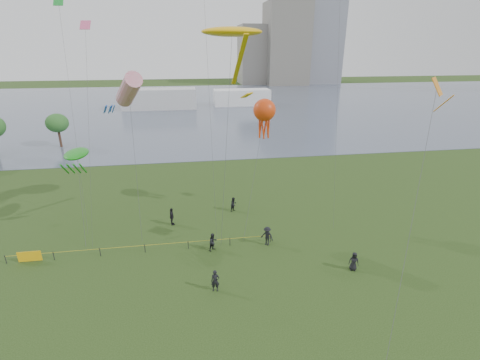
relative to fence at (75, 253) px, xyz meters
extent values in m
plane|color=#1C3210|center=(14.61, -13.22, -0.55)|extent=(400.00, 400.00, 0.00)
cube|color=#4E586B|center=(14.61, 86.78, -0.53)|extent=(400.00, 120.00, 0.08)
cube|color=slate|center=(60.61, 148.78, 18.45)|extent=(20.00, 20.00, 38.00)
cube|color=gray|center=(46.61, 154.78, 13.45)|extent=(16.00, 18.00, 28.00)
cube|color=silver|center=(2.61, 81.78, 2.45)|extent=(22.00, 8.00, 6.00)
cube|color=white|center=(28.61, 84.78, 1.95)|extent=(18.00, 7.00, 5.00)
cylinder|color=#3A251A|center=(-13.42, 39.82, 0.88)|extent=(0.44, 0.44, 2.86)
ellipsoid|color=#306829|center=(-13.42, 39.82, 4.09)|extent=(4.07, 4.07, 3.44)
cylinder|color=black|center=(-5.88, 0.00, -0.13)|extent=(0.07, 0.07, 0.85)
cylinder|color=black|center=(-1.88, 0.00, -0.13)|extent=(0.07, 0.07, 0.85)
cylinder|color=black|center=(2.12, 0.00, -0.13)|extent=(0.07, 0.07, 0.85)
cylinder|color=black|center=(6.12, 0.00, -0.13)|extent=(0.07, 0.07, 0.85)
cylinder|color=black|center=(10.12, 0.00, -0.13)|extent=(0.07, 0.07, 0.85)
cylinder|color=black|center=(14.12, 0.00, -0.13)|extent=(0.07, 0.07, 0.85)
cylinder|color=black|center=(18.12, 0.00, -0.13)|extent=(0.07, 0.07, 0.85)
cylinder|color=yellow|center=(6.12, 0.00, 0.19)|extent=(24.00, 0.03, 0.03)
cube|color=#F9B40D|center=(-3.88, 0.00, 0.00)|extent=(2.00, 0.04, 1.00)
imported|color=black|center=(12.46, -0.57, 0.32)|extent=(1.08, 1.04, 1.76)
imported|color=black|center=(17.68, -0.43, 0.42)|extent=(1.43, 1.34, 1.94)
imported|color=black|center=(8.47, 5.11, 0.42)|extent=(0.67, 1.20, 1.94)
imported|color=black|center=(24.11, -5.50, 0.29)|extent=(0.97, 0.80, 1.69)
imported|color=black|center=(12.16, -6.44, 0.36)|extent=(0.72, 0.53, 1.82)
imported|color=black|center=(15.49, 7.42, 0.30)|extent=(1.06, 1.03, 1.71)
cylinder|color=#3F3F42|center=(14.14, 2.18, 9.06)|extent=(1.81, 4.14, 19.24)
ellipsoid|color=#EBAC0C|center=(15.03, 4.24, 18.68)|extent=(5.48, 3.43, 0.86)
cube|color=#EBAC0C|center=(15.03, 0.04, 16.28)|extent=(0.36, 6.98, 4.09)
cube|color=#EBAC0C|center=(15.03, -3.76, 14.18)|extent=(0.95, 0.95, 0.42)
cylinder|color=#3F3F42|center=(5.46, 4.22, 6.52)|extent=(0.34, 4.32, 14.16)
cylinder|color=#C5183E|center=(5.30, 6.36, 13.60)|extent=(3.49, 4.98, 3.68)
cylinder|color=blue|center=(3.90, 5.16, 12.00)|extent=(0.60, 1.13, 0.88)
cylinder|color=blue|center=(3.63, 5.54, 12.00)|extent=(0.60, 1.13, 0.88)
cylinder|color=blue|center=(3.18, 5.40, 12.00)|extent=(0.60, 1.13, 0.88)
cylinder|color=blue|center=(3.18, 4.93, 12.00)|extent=(0.60, 1.13, 0.88)
cylinder|color=blue|center=(3.63, 4.78, 12.00)|extent=(0.60, 1.13, 0.88)
cylinder|color=#3F3F42|center=(0.08, 3.78, 3.55)|extent=(0.63, 3.98, 8.21)
ellipsoid|color=#188317|center=(-0.22, 5.76, 7.65)|extent=(2.14, 3.86, 0.75)
cylinder|color=#188317|center=(-1.02, 4.16, 6.65)|extent=(0.16, 1.79, 1.54)
cylinder|color=#188317|center=(-0.47, 4.16, 6.65)|extent=(0.16, 1.79, 1.54)
cylinder|color=#188317|center=(0.08, 4.16, 6.65)|extent=(0.16, 1.79, 1.54)
cylinder|color=#188317|center=(0.63, 4.16, 6.65)|extent=(0.16, 1.79, 1.54)
cylinder|color=#3F3F42|center=(17.08, 3.46, 5.39)|extent=(3.09, 5.62, 11.90)
sphere|color=red|center=(18.61, 6.26, 11.33)|extent=(2.32, 2.32, 2.32)
cylinder|color=red|center=(19.11, 6.26, 9.73)|extent=(0.18, 0.54, 2.60)
cylinder|color=red|center=(18.86, 6.69, 9.73)|extent=(0.49, 0.36, 2.61)
cylinder|color=red|center=(18.36, 6.69, 9.73)|extent=(0.49, 0.36, 2.61)
cylinder|color=red|center=(18.11, 6.26, 9.73)|extent=(0.18, 0.54, 2.60)
cylinder|color=red|center=(18.36, 5.82, 9.73)|extent=(0.49, 0.36, 2.61)
cylinder|color=red|center=(18.86, 5.82, 9.73)|extent=(0.49, 0.36, 2.61)
cylinder|color=#3F3F42|center=(24.04, -11.73, 7.21)|extent=(6.63, 8.91, 15.54)
cube|color=orange|center=(27.34, -7.29, 14.97)|extent=(1.44, 1.44, 1.18)
cylinder|color=orange|center=(27.34, -8.19, 13.97)|extent=(0.08, 1.58, 1.35)
cube|color=#E5598C|center=(2.28, 6.03, 19.22)|extent=(1.04, 1.00, 0.76)
cube|color=#198C2D|center=(-0.79, 10.01, 21.43)|extent=(1.01, 0.76, 0.76)
camera|label=1|loc=(10.69, -28.92, 17.47)|focal=26.00mm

